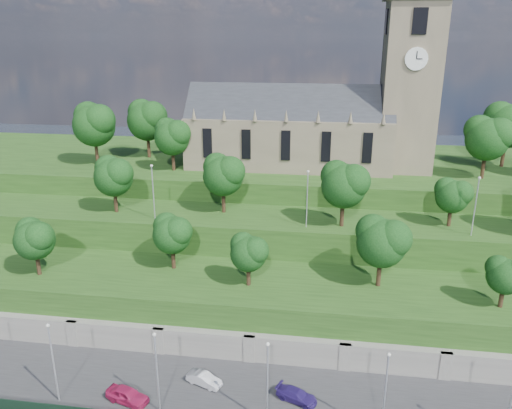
% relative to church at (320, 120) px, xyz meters
% --- Properties ---
extents(promenade, '(160.00, 12.00, 2.00)m').
position_rel_church_xyz_m(promenade, '(-0.79, -39.98, -21.52)').
color(promenade, '#2D2D30').
rests_on(promenade, ground).
extents(retaining_wall, '(160.00, 2.10, 5.00)m').
position_rel_church_xyz_m(retaining_wall, '(-0.79, -34.01, -20.02)').
color(retaining_wall, slate).
rests_on(retaining_wall, ground).
extents(embankment_lower, '(160.00, 12.00, 8.00)m').
position_rel_church_xyz_m(embankment_lower, '(-0.79, -27.98, -18.52)').
color(embankment_lower, '#204316').
rests_on(embankment_lower, ground).
extents(embankment_upper, '(160.00, 10.00, 12.00)m').
position_rel_church_xyz_m(embankment_upper, '(-0.79, -16.98, -16.52)').
color(embankment_upper, '#204316').
rests_on(embankment_upper, ground).
extents(hilltop, '(160.00, 32.00, 15.00)m').
position_rel_church_xyz_m(hilltop, '(-0.79, 4.02, -15.02)').
color(hilltop, '#204316').
rests_on(hilltop, ground).
extents(church, '(38.60, 12.35, 27.60)m').
position_rel_church_xyz_m(church, '(0.00, 0.00, 0.00)').
color(church, brown).
rests_on(church, hilltop).
extents(trees_lower, '(70.96, 9.02, 8.30)m').
position_rel_church_xyz_m(trees_lower, '(3.38, -27.52, -9.52)').
color(trees_lower, black).
rests_on(trees_lower, embankment_lower).
extents(trees_upper, '(61.96, 8.90, 9.46)m').
position_rel_church_xyz_m(trees_upper, '(4.13, -18.02, -4.82)').
color(trees_upper, black).
rests_on(trees_upper, embankment_upper).
extents(trees_hilltop, '(76.73, 16.18, 10.32)m').
position_rel_church_xyz_m(trees_hilltop, '(-0.58, -1.06, -0.99)').
color(trees_hilltop, black).
rests_on(trees_hilltop, hilltop).
extents(lamp_posts_promenade, '(60.36, 0.36, 8.41)m').
position_rel_church_xyz_m(lamp_posts_promenade, '(-2.79, -43.48, -15.70)').
color(lamp_posts_promenade, '#B2B2B7').
rests_on(lamp_posts_promenade, promenade).
extents(lamp_posts_upper, '(40.36, 0.36, 7.43)m').
position_rel_church_xyz_m(lamp_posts_upper, '(-0.79, -19.98, -6.20)').
color(lamp_posts_upper, '#B2B2B7').
rests_on(lamp_posts_upper, embankment_upper).
extents(car_left, '(4.60, 2.86, 1.46)m').
position_rel_church_xyz_m(car_left, '(-16.23, -42.67, -19.79)').
color(car_left, '#A71B4B').
rests_on(car_left, promenade).
extents(car_middle, '(3.88, 2.47, 1.21)m').
position_rel_church_xyz_m(car_middle, '(-9.64, -39.19, -19.92)').
color(car_middle, '#B0AFB4').
rests_on(car_middle, promenade).
extents(car_right, '(4.34, 3.01, 1.17)m').
position_rel_church_xyz_m(car_right, '(-0.37, -40.18, -19.94)').
color(car_right, navy).
rests_on(car_right, promenade).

